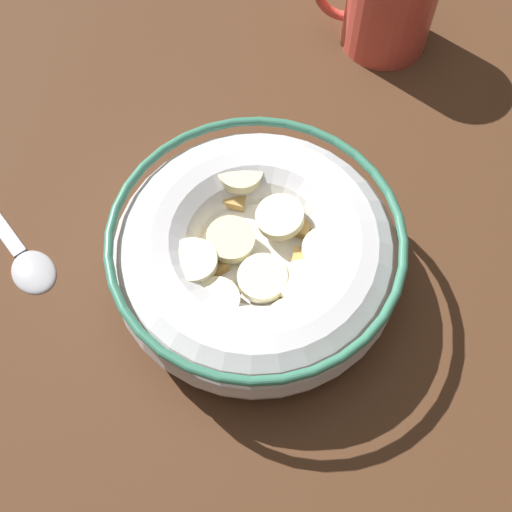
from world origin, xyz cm
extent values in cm
cube|color=#472B19|center=(0.00, 0.00, -1.00)|extent=(112.11, 112.11, 2.00)
cylinder|color=silver|center=(0.00, 0.00, 0.30)|extent=(10.31, 10.31, 0.60)
torus|color=silver|center=(0.00, 0.00, 2.87)|extent=(18.75, 18.75, 5.74)
torus|color=#337259|center=(0.00, 0.00, 5.44)|extent=(18.78, 18.78, 0.60)
cylinder|color=white|center=(0.00, 0.00, 3.21)|extent=(15.30, 15.30, 0.40)
cube|color=tan|center=(1.07, 5.21, 3.83)|extent=(2.08, 2.07, 0.76)
cube|color=tan|center=(-4.81, -4.38, 3.69)|extent=(2.04, 2.04, 0.70)
cube|color=#B78947|center=(-5.53, 1.55, 3.86)|extent=(1.61, 1.66, 0.78)
cube|color=tan|center=(5.74, -1.66, 3.64)|extent=(1.99, 1.99, 0.67)
cube|color=#AD7F42|center=(-5.73, -2.78, 3.89)|extent=(1.77, 1.74, 0.72)
cube|color=tan|center=(-2.38, -2.44, 3.76)|extent=(1.69, 1.70, 0.70)
cube|color=#B78947|center=(1.63, 3.19, 3.70)|extent=(1.65, 1.63, 0.71)
cube|color=#AD7F42|center=(-2.09, -6.07, 3.66)|extent=(1.64, 1.71, 0.86)
cube|color=tan|center=(4.18, 4.23, 3.64)|extent=(1.64, 1.60, 0.74)
cube|color=tan|center=(2.33, -0.43, 3.87)|extent=(1.68, 1.69, 0.66)
cube|color=#B78947|center=(2.33, 1.59, 3.74)|extent=(2.10, 2.10, 0.83)
cube|color=tan|center=(2.23, -3.46, 3.90)|extent=(1.58, 1.50, 0.85)
cube|color=#B78947|center=(-3.08, -0.04, 3.86)|extent=(1.47, 1.53, 0.81)
cube|color=tan|center=(-5.17, 3.55, 3.86)|extent=(2.03, 2.04, 0.71)
cylinder|color=#F4EABC|center=(-4.38, -0.57, 4.63)|extent=(4.04, 4.04, 0.90)
cylinder|color=beige|center=(2.23, -4.80, 5.01)|extent=(3.38, 3.40, 1.01)
cylinder|color=beige|center=(-1.06, -2.14, 4.84)|extent=(3.70, 3.70, 1.29)
cylinder|color=beige|center=(1.54, 4.31, 4.50)|extent=(3.55, 3.56, 1.02)
cylinder|color=beige|center=(-3.44, 2.11, 4.84)|extent=(3.94, 3.95, 1.35)
cylinder|color=beige|center=(1.65, 0.26, 4.57)|extent=(4.38, 4.36, 0.96)
cylinder|color=#F4EABC|center=(3.52, 2.17, 4.80)|extent=(3.35, 3.39, 0.91)
cylinder|color=#F9EFC6|center=(-3.22, 4.84, 4.83)|extent=(4.31, 4.35, 1.24)
cylinder|color=beige|center=(-0.94, 2.24, 4.70)|extent=(4.23, 4.22, 0.99)
ellipsoid|color=#A5A5AD|center=(15.05, 3.23, 0.40)|extent=(4.68, 4.55, 0.80)
cylinder|color=#D84C3F|center=(-5.36, -24.01, 4.12)|extent=(7.10, 7.10, 8.24)
camera|label=1|loc=(-4.48, 19.14, 40.92)|focal=46.18mm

